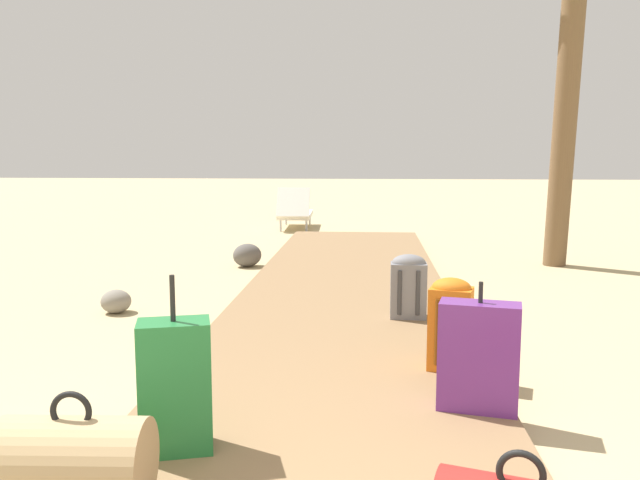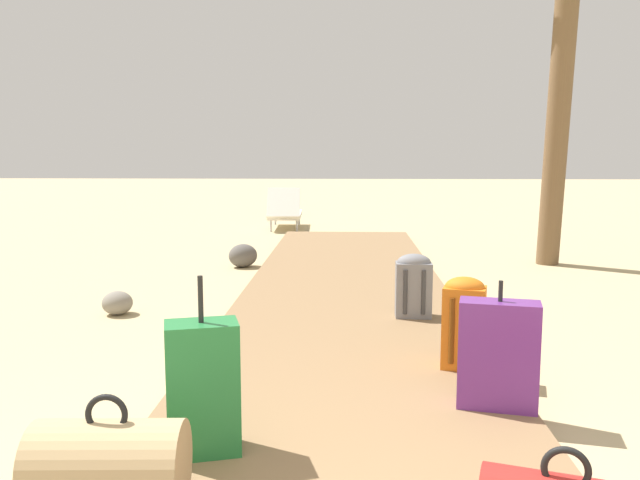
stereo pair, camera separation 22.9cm
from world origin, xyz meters
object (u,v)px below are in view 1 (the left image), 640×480
at_px(suitcase_purple, 479,356).
at_px(suitcase_green, 175,386).
at_px(backpack_orange, 451,322).
at_px(backpack_grey, 408,284).
at_px(lounge_chair, 295,212).
at_px(duffel_bag_tan, 74,462).

xyz_separation_m(suitcase_purple, suitcase_green, (-1.48, -0.60, 0.01)).
relative_size(backpack_orange, suitcase_purple, 0.85).
relative_size(backpack_grey, lounge_chair, 0.35).
relative_size(duffel_bag_tan, suitcase_purple, 0.85).
relative_size(duffel_bag_tan, backpack_orange, 1.00).
xyz_separation_m(duffel_bag_tan, backpack_grey, (1.48, 3.06, 0.10)).
distance_m(backpack_orange, backpack_grey, 1.32).
bearing_deg(lounge_chair, suitcase_purple, -77.27).
height_order(suitcase_purple, backpack_grey, suitcase_purple).
bearing_deg(lounge_chair, duffel_bag_tan, -88.50).
distance_m(backpack_orange, suitcase_green, 1.89).
distance_m(duffel_bag_tan, suitcase_purple, 2.06).
bearing_deg(duffel_bag_tan, backpack_grey, 64.21).
bearing_deg(backpack_orange, suitcase_purple, -83.92).
bearing_deg(duffel_bag_tan, suitcase_purple, 32.37).
relative_size(suitcase_green, backpack_grey, 1.55).
bearing_deg(suitcase_green, suitcase_purple, 22.01).
relative_size(backpack_orange, suitcase_green, 0.71).
xyz_separation_m(duffel_bag_tan, suitcase_green, (0.26, 0.50, 0.13)).
distance_m(backpack_grey, lounge_chair, 7.10).
bearing_deg(backpack_grey, suitcase_purple, -82.46).
height_order(duffel_bag_tan, suitcase_purple, suitcase_purple).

